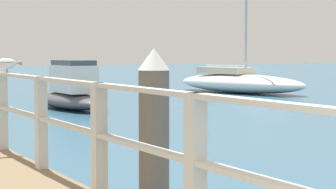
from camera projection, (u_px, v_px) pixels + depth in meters
dock_piling_near at (154, 149)px, 5.64m from camera, size 0.29×0.29×1.86m
seagull_foreground at (5, 63)px, 8.38m from camera, size 0.48×0.18×0.21m
boat_0 at (70, 93)px, 19.90m from camera, size 1.52×4.73×1.57m
boat_1 at (239, 82)px, 27.67m from camera, size 3.64×7.34×7.84m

